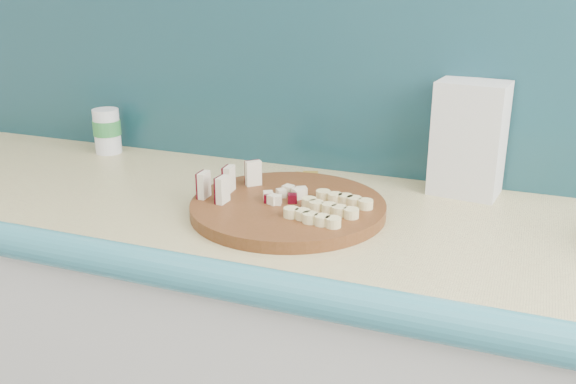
% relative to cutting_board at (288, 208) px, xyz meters
% --- Properties ---
extents(backsplash, '(2.20, 0.02, 0.50)m').
position_rel_cutting_board_xyz_m(backsplash, '(-0.05, 0.30, 0.24)').
color(backsplash, teal).
rests_on(backsplash, kitchen_counter).
extents(cutting_board, '(0.45, 0.45, 0.02)m').
position_rel_cutting_board_xyz_m(cutting_board, '(0.00, 0.00, 0.00)').
color(cutting_board, '#4E2B10').
rests_on(cutting_board, kitchen_counter).
extents(apple_wedges, '(0.08, 0.15, 0.05)m').
position_rel_cutting_board_xyz_m(apple_wedges, '(-0.13, 0.00, 0.04)').
color(apple_wedges, beige).
rests_on(apple_wedges, cutting_board).
extents(apple_chunks, '(0.06, 0.06, 0.02)m').
position_rel_cutting_board_xyz_m(apple_chunks, '(-0.02, 0.00, 0.02)').
color(apple_chunks, beige).
rests_on(apple_chunks, cutting_board).
extents(banana_slices, '(0.14, 0.16, 0.02)m').
position_rel_cutting_board_xyz_m(banana_slices, '(0.09, -0.02, 0.02)').
color(banana_slices, '#EEDC91').
rests_on(banana_slices, cutting_board).
extents(flour_bag, '(0.15, 0.11, 0.23)m').
position_rel_cutting_board_xyz_m(flour_bag, '(0.30, 0.24, 0.10)').
color(flour_bag, silver).
rests_on(flour_bag, kitchen_counter).
extents(canister, '(0.07, 0.07, 0.11)m').
position_rel_cutting_board_xyz_m(canister, '(-0.57, 0.22, 0.05)').
color(canister, silver).
rests_on(canister, kitchen_counter).
extents(banana_peel, '(0.21, 0.18, 0.01)m').
position_rel_cutting_board_xyz_m(banana_peel, '(-0.02, 0.16, -0.01)').
color(banana_peel, gold).
rests_on(banana_peel, kitchen_counter).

